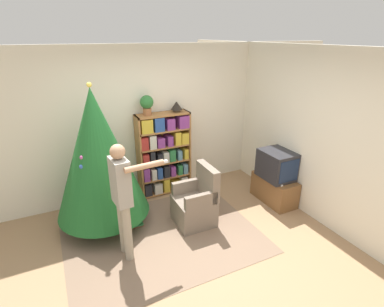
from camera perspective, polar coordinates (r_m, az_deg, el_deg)
ground_plane at (r=4.25m, az=-0.06°, el=-18.28°), size 14.00×14.00×0.00m
wall_back at (r=5.28m, az=-9.44°, el=5.79°), size 8.00×0.10×2.60m
wall_right at (r=4.83m, az=23.57°, el=2.66°), size 0.10×8.00×2.60m
area_rug at (r=4.52m, az=-5.49°, el=-15.49°), size 2.70×2.05×0.01m
bookshelf at (r=5.34m, az=-5.51°, el=-0.08°), size 0.94×0.30×1.48m
tv_stand at (r=5.42m, az=15.38°, el=-6.57°), size 0.40×0.81×0.45m
television at (r=5.22m, az=15.90°, el=-2.08°), size 0.47×0.58×0.48m
game_remote at (r=5.09m, az=16.36°, el=-5.65°), size 0.04×0.12×0.02m
christmas_tree at (r=4.43m, az=-17.48°, el=-0.16°), size 1.35×1.35×2.16m
armchair at (r=4.63m, az=0.83°, el=-9.55°), size 0.58×0.57×0.92m
standing_person at (r=3.79m, az=-13.12°, el=-7.40°), size 0.66×0.47×1.56m
potted_plant at (r=5.00m, az=-8.60°, el=9.35°), size 0.22×0.22×0.33m
table_lamp at (r=5.19m, az=-2.98°, el=9.03°), size 0.20×0.20×0.18m
book_pile_near_tree at (r=4.79m, az=-10.43°, el=-13.07°), size 0.19×0.16×0.05m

